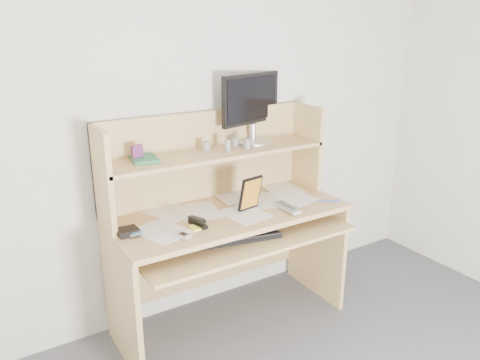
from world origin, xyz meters
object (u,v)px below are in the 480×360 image
desk (223,216)px  monitor (251,106)px  keyboard (239,236)px  tv_remote (287,208)px  game_case (250,193)px

desk → monitor: 0.71m
keyboard → tv_remote: bearing=11.3°
desk → game_case: (0.11, -0.13, 0.16)m
tv_remote → monitor: bearing=89.0°
keyboard → monitor: monitor is taller
tv_remote → keyboard: bearing=-180.0°
desk → monitor: (0.31, 0.17, 0.62)m
tv_remote → monitor: monitor is taller
desk → keyboard: 0.24m
tv_remote → desk: bearing=141.7°
keyboard → game_case: game_case is taller
desk → keyboard: (-0.04, -0.24, -0.03)m
desk → game_case: 0.24m
keyboard → game_case: bearing=47.8°
desk → game_case: size_ratio=6.83×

